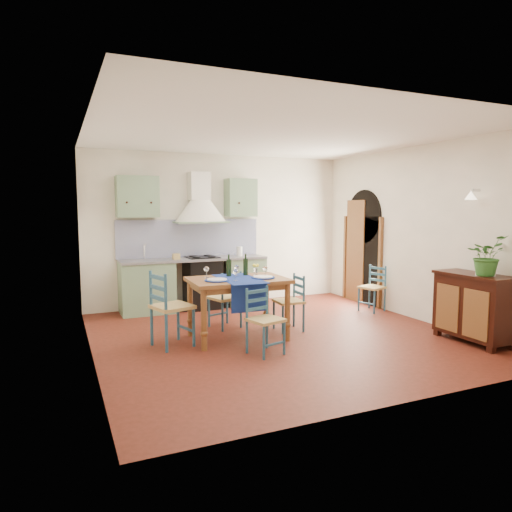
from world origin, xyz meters
The scene contains 13 objects.
floor centered at (0.00, 0.00, 0.00)m, with size 5.00×5.00×0.00m, color #41180E.
back_wall centered at (-0.47, 2.29, 1.05)m, with size 5.00×0.96×2.80m.
right_wall centered at (2.50, 0.28, 1.34)m, with size 0.26×5.00×2.80m.
left_wall centered at (-2.50, 0.00, 1.40)m, with size 0.04×5.00×2.80m, color beige.
ceiling centered at (0.00, 0.00, 2.80)m, with size 5.00×5.00×0.01m, color silver.
dining_table centered at (-0.58, 0.10, 0.75)m, with size 1.35×1.02×1.16m.
chair_near centered at (-0.53, -0.64, 0.42)m, with size 0.47×0.47×0.82m.
chair_far centered at (-0.54, 0.71, 0.45)m, with size 0.50×0.50×0.87m.
chair_left centered at (-1.53, 0.11, 0.52)m, with size 0.58×0.58×1.00m.
chair_right centered at (0.29, 0.20, 0.43)m, with size 0.41×0.41×0.83m.
chair_spare centered at (2.23, 0.75, 0.41)m, with size 0.47×0.47×0.80m.
sideboard centered at (2.26, -1.33, 0.51)m, with size 0.50×1.05×0.94m.
potted_plant centered at (2.23, -1.52, 1.20)m, with size 0.47×0.41×0.53m, color #2A6124.
Camera 1 is at (-2.84, -5.68, 1.81)m, focal length 32.00 mm.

